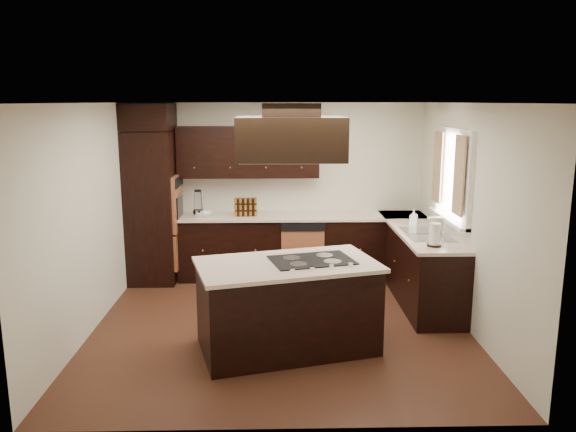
% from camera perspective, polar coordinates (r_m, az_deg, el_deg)
% --- Properties ---
extents(floor, '(4.20, 4.20, 0.02)m').
position_cam_1_polar(floor, '(6.57, -0.76, -11.03)').
color(floor, brown).
rests_on(floor, ground).
extents(ceiling, '(4.20, 4.20, 0.02)m').
position_cam_1_polar(ceiling, '(6.07, -0.82, 11.51)').
color(ceiling, silver).
rests_on(ceiling, ground).
extents(wall_back, '(4.20, 0.02, 2.50)m').
position_cam_1_polar(wall_back, '(8.28, -0.95, 2.78)').
color(wall_back, beige).
rests_on(wall_back, ground).
extents(wall_front, '(4.20, 0.02, 2.50)m').
position_cam_1_polar(wall_front, '(4.16, -0.47, -6.18)').
color(wall_front, beige).
rests_on(wall_front, ground).
extents(wall_left, '(0.02, 4.20, 2.50)m').
position_cam_1_polar(wall_left, '(6.53, -19.64, -0.29)').
color(wall_left, beige).
rests_on(wall_left, ground).
extents(wall_right, '(0.02, 4.20, 2.50)m').
position_cam_1_polar(wall_right, '(6.57, 17.95, -0.11)').
color(wall_right, beige).
rests_on(wall_right, ground).
extents(oven_column, '(0.65, 0.75, 2.12)m').
position_cam_1_polar(oven_column, '(8.09, -13.59, 0.88)').
color(oven_column, black).
rests_on(oven_column, floor).
extents(wall_oven_face, '(0.05, 0.62, 0.78)m').
position_cam_1_polar(wall_oven_face, '(8.01, -11.17, 1.32)').
color(wall_oven_face, '#B0613B').
rests_on(wall_oven_face, oven_column).
extents(base_cabinets_back, '(2.93, 0.60, 0.88)m').
position_cam_1_polar(base_cabinets_back, '(8.14, -0.67, -3.20)').
color(base_cabinets_back, black).
rests_on(base_cabinets_back, floor).
extents(base_cabinets_right, '(0.60, 2.40, 0.88)m').
position_cam_1_polar(base_cabinets_right, '(7.51, 13.07, -4.79)').
color(base_cabinets_right, black).
rests_on(base_cabinets_right, floor).
extents(countertop_back, '(2.93, 0.63, 0.04)m').
position_cam_1_polar(countertop_back, '(8.02, -0.67, -0.05)').
color(countertop_back, beige).
rests_on(countertop_back, base_cabinets_back).
extents(countertop_right, '(0.63, 2.40, 0.04)m').
position_cam_1_polar(countertop_right, '(7.39, 13.12, -1.37)').
color(countertop_right, beige).
rests_on(countertop_right, base_cabinets_right).
extents(upper_cabinets, '(2.00, 0.34, 0.72)m').
position_cam_1_polar(upper_cabinets, '(8.04, -4.04, 6.51)').
color(upper_cabinets, black).
rests_on(upper_cabinets, wall_back).
extents(dishwasher_front, '(0.60, 0.05, 0.72)m').
position_cam_1_polar(dishwasher_front, '(7.87, 1.50, -4.05)').
color(dishwasher_front, '#B0613B').
rests_on(dishwasher_front, floor).
extents(window_frame, '(0.06, 1.32, 1.12)m').
position_cam_1_polar(window_frame, '(7.01, 16.37, 4.00)').
color(window_frame, white).
rests_on(window_frame, wall_right).
extents(window_pane, '(0.00, 1.20, 1.00)m').
position_cam_1_polar(window_pane, '(7.02, 16.59, 4.00)').
color(window_pane, white).
rests_on(window_pane, wall_right).
extents(curtain_left, '(0.02, 0.34, 0.90)m').
position_cam_1_polar(curtain_left, '(6.59, 17.00, 3.95)').
color(curtain_left, beige).
rests_on(curtain_left, wall_right).
extents(curtain_right, '(0.02, 0.34, 0.90)m').
position_cam_1_polar(curtain_right, '(7.38, 14.97, 4.84)').
color(curtain_right, beige).
rests_on(curtain_right, wall_right).
extents(sink_rim, '(0.52, 0.84, 0.01)m').
position_cam_1_polar(sink_rim, '(7.06, 13.95, -1.81)').
color(sink_rim, silver).
rests_on(sink_rim, countertop_right).
extents(island, '(1.92, 1.36, 0.88)m').
position_cam_1_polar(island, '(5.83, -0.08, -9.30)').
color(island, black).
rests_on(island, floor).
extents(island_top, '(2.00, 1.44, 0.04)m').
position_cam_1_polar(island_top, '(5.68, -0.08, -4.96)').
color(island_top, beige).
rests_on(island_top, island).
extents(cooktop, '(0.93, 0.74, 0.01)m').
position_cam_1_polar(cooktop, '(5.75, 2.44, -4.50)').
color(cooktop, black).
rests_on(cooktop, island_top).
extents(range_hood, '(1.05, 0.72, 0.42)m').
position_cam_1_polar(range_hood, '(5.53, 0.29, 7.88)').
color(range_hood, black).
rests_on(range_hood, ceiling).
extents(hood_duct, '(0.55, 0.50, 0.13)m').
position_cam_1_polar(hood_duct, '(5.52, 0.30, 10.73)').
color(hood_duct, black).
rests_on(hood_duct, ceiling).
extents(blender_base, '(0.15, 0.15, 0.10)m').
position_cam_1_polar(blender_base, '(8.00, -9.09, 0.29)').
color(blender_base, silver).
rests_on(blender_base, countertop_back).
extents(blender_pitcher, '(0.13, 0.13, 0.26)m').
position_cam_1_polar(blender_pitcher, '(7.97, -9.13, 1.55)').
color(blender_pitcher, silver).
rests_on(blender_pitcher, blender_base).
extents(spice_rack, '(0.31, 0.10, 0.26)m').
position_cam_1_polar(spice_rack, '(7.95, -4.32, 0.91)').
color(spice_rack, black).
rests_on(spice_rack, countertop_back).
extents(mixing_bowl, '(0.26, 0.26, 0.06)m').
position_cam_1_polar(mixing_bowl, '(8.00, -8.47, 0.17)').
color(mixing_bowl, white).
rests_on(mixing_bowl, countertop_back).
extents(soap_bottle, '(0.12, 0.13, 0.21)m').
position_cam_1_polar(soap_bottle, '(7.52, 12.64, -0.15)').
color(soap_bottle, white).
rests_on(soap_bottle, countertop_right).
extents(paper_towel, '(0.14, 0.14, 0.26)m').
position_cam_1_polar(paper_towel, '(6.48, 14.65, -1.87)').
color(paper_towel, white).
rests_on(paper_towel, countertop_right).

